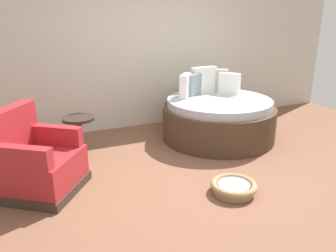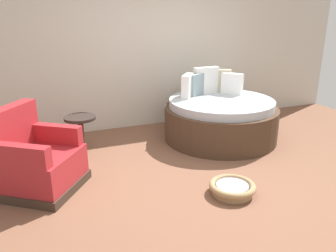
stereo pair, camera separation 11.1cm
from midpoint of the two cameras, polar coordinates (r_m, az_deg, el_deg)
ground_plane at (r=4.11m, az=5.99°, el=-8.97°), size 8.00×8.00×0.02m
back_wall at (r=5.76m, az=-4.27°, el=13.13°), size 8.00×0.12×2.68m
round_daybed at (r=5.31m, az=9.42°, el=1.36°), size 1.75×1.75×1.06m
red_armchair at (r=3.98m, az=-20.83°, el=-5.68°), size 1.11×1.11×0.94m
pet_basket at (r=3.80m, az=11.70°, el=-10.30°), size 0.51×0.51×0.13m
side_table at (r=4.85m, az=-14.06°, el=0.51°), size 0.44×0.44×0.52m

